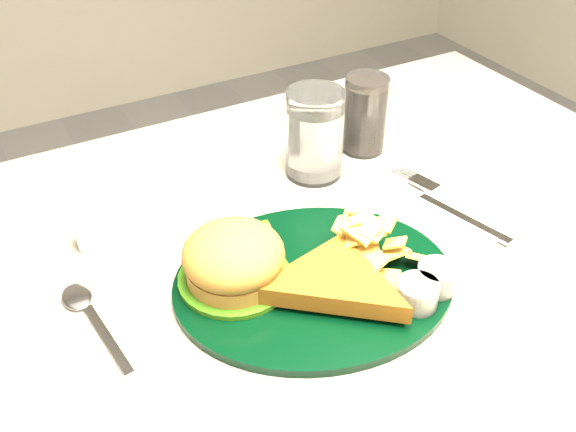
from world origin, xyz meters
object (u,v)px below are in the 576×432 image
dinner_plate (315,260)px  cola_glass (365,115)px  table (298,425)px  water_glass (315,134)px  fork_napkin (459,214)px

dinner_plate → cola_glass: bearing=60.0°
dinner_plate → cola_glass: 0.33m
table → water_glass: water_glass is taller
dinner_plate → water_glass: size_ratio=2.53×
table → cola_glass: 0.51m
table → water_glass: (0.10, 0.14, 0.44)m
water_glass → table: bearing=-126.1°
dinner_plate → fork_napkin: dinner_plate is taller
fork_napkin → water_glass: bearing=106.5°
water_glass → cola_glass: water_glass is taller
table → dinner_plate: bearing=-106.8°
dinner_plate → water_glass: water_glass is taller
water_glass → fork_napkin: bearing=-59.2°
table → cola_glass: (0.21, 0.17, 0.44)m
dinner_plate → cola_glass: cola_glass is taller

